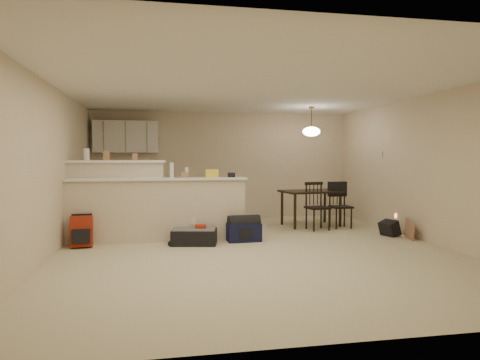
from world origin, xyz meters
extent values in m
plane|color=beige|center=(0.00, 0.00, 0.00)|extent=(7.00, 7.00, 0.00)
plane|color=white|center=(0.00, 0.00, 2.50)|extent=(7.00, 7.00, 0.00)
cube|color=beige|center=(0.00, 3.50, 1.25)|extent=(6.00, 0.02, 2.50)
cube|color=beige|center=(0.00, -3.50, 1.25)|extent=(6.00, 0.02, 2.50)
cube|color=beige|center=(-3.00, 0.00, 1.25)|extent=(0.02, 7.00, 2.50)
cube|color=beige|center=(3.00, 0.00, 1.25)|extent=(0.02, 7.00, 2.50)
cube|color=beige|center=(-1.50, 0.90, 0.53)|extent=(3.00, 0.28, 1.05)
cube|color=white|center=(-1.50, 0.90, 1.07)|extent=(3.08, 0.38, 0.04)
cube|color=beige|center=(-2.20, 1.12, 0.68)|extent=(1.60, 0.24, 1.35)
cube|color=white|center=(-2.20, 1.12, 1.37)|extent=(1.68, 0.34, 0.04)
cube|color=white|center=(-2.20, 3.32, 1.90)|extent=(1.40, 0.34, 0.70)
cube|color=white|center=(-2.00, 3.19, 0.45)|extent=(1.80, 0.60, 0.90)
cube|color=beige|center=(2.98, 1.55, 1.50)|extent=(0.02, 0.12, 0.12)
cylinder|color=silver|center=(-2.69, 1.12, 1.49)|extent=(0.10, 0.10, 0.20)
cube|color=#9E7051|center=(-2.36, 1.12, 1.47)|extent=(0.10, 0.07, 0.16)
cube|color=#9E7051|center=(-1.88, 1.12, 1.45)|extent=(0.08, 0.06, 0.12)
cylinder|color=silver|center=(-1.26, 0.90, 1.22)|extent=(0.07, 0.07, 0.26)
cylinder|color=silver|center=(-1.00, 0.90, 1.18)|extent=(0.06, 0.06, 0.18)
cube|color=#9E7051|center=(-0.57, 0.90, 1.16)|extent=(0.22, 0.18, 0.14)
cube|color=#9E7051|center=(-0.22, 0.90, 1.13)|extent=(0.12, 0.10, 0.08)
cube|color=#9E7051|center=(-1.04, 0.90, 1.14)|extent=(0.12, 0.10, 0.10)
cube|color=black|center=(1.66, 2.01, 0.73)|extent=(1.29, 0.95, 0.04)
cylinder|color=black|center=(1.19, 1.62, 0.35)|extent=(0.06, 0.06, 0.71)
cylinder|color=black|center=(2.21, 1.76, 0.35)|extent=(0.06, 0.06, 0.71)
cylinder|color=black|center=(1.10, 2.25, 0.35)|extent=(0.06, 0.06, 0.71)
cylinder|color=black|center=(2.13, 2.39, 0.35)|extent=(0.06, 0.06, 0.71)
cylinder|color=brown|center=(1.66, 2.01, 2.25)|extent=(0.02, 0.02, 0.50)
cylinder|color=brown|center=(1.66, 2.01, 2.48)|extent=(0.12, 0.12, 0.03)
ellipsoid|color=white|center=(1.66, 2.01, 1.98)|extent=(0.36, 0.36, 0.20)
cube|color=black|center=(-0.90, 0.51, 0.12)|extent=(0.80, 0.60, 0.25)
cube|color=#9C2411|center=(-2.70, 0.61, 0.25)|extent=(0.35, 0.24, 0.50)
cube|color=#111538|center=(-0.05, 0.61, 0.15)|extent=(0.58, 0.34, 0.31)
cube|color=black|center=(2.67, 0.61, 0.14)|extent=(0.30, 0.36, 0.27)
cube|color=#9E7051|center=(2.85, 0.25, 0.16)|extent=(0.11, 0.42, 0.32)
camera|label=1|loc=(-1.43, -6.53, 1.44)|focal=32.00mm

